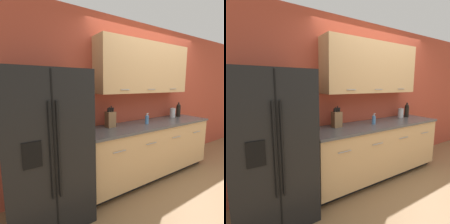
% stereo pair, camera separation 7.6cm
% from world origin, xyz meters
% --- Properties ---
extents(ground_plane, '(14.00, 14.00, 0.00)m').
position_xyz_m(ground_plane, '(0.00, 0.00, 0.00)').
color(ground_plane, olive).
extents(wall_back, '(10.00, 0.39, 2.60)m').
position_xyz_m(wall_back, '(-0.07, 0.99, 1.44)').
color(wall_back, '#AD422D').
rests_on(wall_back, ground_plane).
extents(counter_unit, '(2.42, 0.64, 0.92)m').
position_xyz_m(counter_unit, '(-0.25, 0.70, 0.47)').
color(counter_unit, black).
rests_on(counter_unit, ground_plane).
extents(refrigerator, '(0.87, 0.78, 1.71)m').
position_xyz_m(refrigerator, '(-1.95, 0.63, 0.86)').
color(refrigerator, black).
rests_on(refrigerator, ground_plane).
extents(knife_block, '(0.13, 0.12, 0.32)m').
position_xyz_m(knife_block, '(-0.96, 0.82, 1.04)').
color(knife_block, olive).
rests_on(knife_block, counter_unit).
extents(wine_bottle, '(0.08, 0.08, 0.28)m').
position_xyz_m(wine_bottle, '(0.67, 0.82, 1.05)').
color(wine_bottle, black).
rests_on(wine_bottle, counter_unit).
extents(soap_dispenser, '(0.06, 0.06, 0.18)m').
position_xyz_m(soap_dispenser, '(-0.34, 0.68, 0.99)').
color(soap_dispenser, '#4C7FB2').
rests_on(soap_dispenser, counter_unit).
extents(steel_canister, '(0.11, 0.11, 0.19)m').
position_xyz_m(steel_canister, '(0.51, 0.83, 1.01)').
color(steel_canister, '#B7B7BA').
rests_on(steel_canister, counter_unit).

